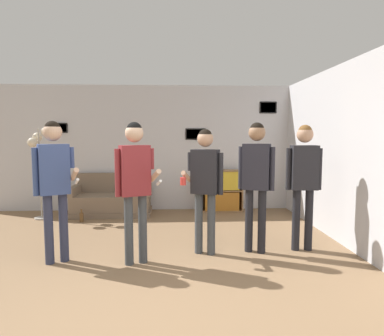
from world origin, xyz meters
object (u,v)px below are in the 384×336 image
person_watcher_holding_cup (205,178)px  drinking_cup (212,168)px  person_spectator_far_right (304,173)px  floor_lamp (39,149)px  bookshelf (221,191)px  person_spectator_near_bookshelf (256,172)px  person_player_foreground_left (54,175)px  bottle_on_floor (82,217)px  person_player_foreground_center (135,176)px  couch (112,201)px

person_watcher_holding_cup → drinking_cup: bearing=82.0°
person_watcher_holding_cup → person_spectator_far_right: (1.40, 0.09, 0.04)m
floor_lamp → person_spectator_far_right: bearing=-24.9°
bookshelf → person_spectator_near_bookshelf: 2.74m
person_watcher_holding_cup → person_spectator_far_right: bearing=3.5°
floor_lamp → person_player_foreground_left: size_ratio=0.99×
bottle_on_floor → person_player_foreground_center: bearing=-59.6°
bookshelf → person_player_foreground_center: bearing=-116.5°
person_watcher_holding_cup → floor_lamp: bearing=144.7°
person_watcher_holding_cup → bottle_on_floor: person_watcher_holding_cup is taller
couch → person_watcher_holding_cup: bearing=-55.3°
person_watcher_holding_cup → person_spectator_far_right: size_ratio=0.97×
bookshelf → person_player_foreground_left: person_player_foreground_left is taller
person_player_foreground_center → person_watcher_holding_cup: bearing=19.6°
couch → person_spectator_near_bookshelf: (2.42, -2.45, 0.84)m
bookshelf → couch: bearing=-175.0°
person_spectator_near_bookshelf → person_watcher_holding_cup: bearing=-177.7°
couch → person_watcher_holding_cup: size_ratio=0.94×
person_spectator_near_bookshelf → drinking_cup: bearing=97.1°
person_spectator_near_bookshelf → person_spectator_far_right: 0.69m
person_player_foreground_center → person_spectator_near_bookshelf: 1.65m
person_player_foreground_center → person_spectator_near_bookshelf: bearing=12.3°
person_spectator_near_bookshelf → person_spectator_far_right: person_spectator_near_bookshelf is taller
bottle_on_floor → person_player_foreground_left: bearing=-83.1°
person_spectator_near_bookshelf → person_spectator_far_right: (0.69, 0.06, -0.02)m
bottle_on_floor → bookshelf: bearing=16.8°
couch → person_watcher_holding_cup: 3.11m
person_player_foreground_center → person_spectator_far_right: 2.34m
person_player_foreground_center → person_watcher_holding_cup: 0.96m
person_watcher_holding_cup → bookshelf: bearing=77.5°
person_spectator_near_bookshelf → drinking_cup: 2.68m
person_player_foreground_center → drinking_cup: 3.27m
couch → floor_lamp: floor_lamp is taller
person_player_foreground_left → drinking_cup: size_ratio=18.35×
person_spectator_near_bookshelf → bottle_on_floor: bearing=147.8°
couch → person_player_foreground_center: 3.03m
person_spectator_far_right → person_watcher_holding_cup: bearing=-176.5°
person_watcher_holding_cup → bottle_on_floor: bearing=139.7°
person_player_foreground_center → bottle_on_floor: bearing=120.4°
person_player_foreground_center → drinking_cup: size_ratio=18.20×
bottle_on_floor → drinking_cup: bearing=18.2°
bookshelf → floor_lamp: floor_lamp is taller
couch → drinking_cup: bearing=5.5°
floor_lamp → person_player_foreground_center: bearing=-49.3°
person_player_foreground_center → bookshelf: bearing=63.5°
person_player_foreground_left → person_spectator_far_right: size_ratio=1.02×
person_player_foreground_left → person_watcher_holding_cup: 1.94m
person_watcher_holding_cup → bottle_on_floor: 3.01m
person_spectator_far_right → drinking_cup: size_ratio=18.01×
person_player_foreground_left → person_spectator_near_bookshelf: 2.65m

